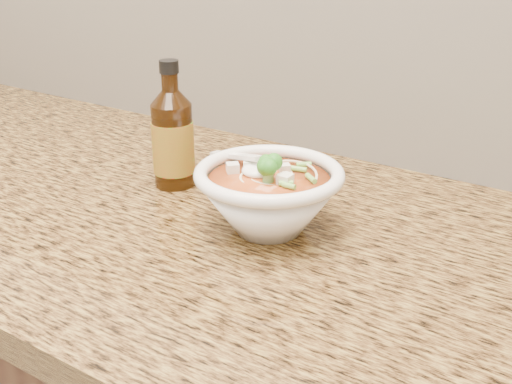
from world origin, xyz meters
The scene contains 3 objects.
counter_slab centered at (0.00, 1.68, 0.88)m, with size 4.00×0.68×0.04m, color olive.
soup_bowl centered at (0.11, 1.67, 0.95)m, with size 0.22×0.19×0.11m.
hot_sauce_bottle centered at (-0.10, 1.72, 0.97)m, with size 0.08×0.08×0.19m.
Camera 1 is at (0.51, 1.03, 1.28)m, focal length 45.00 mm.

